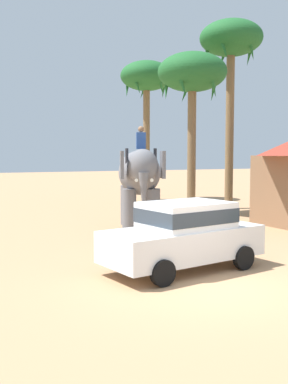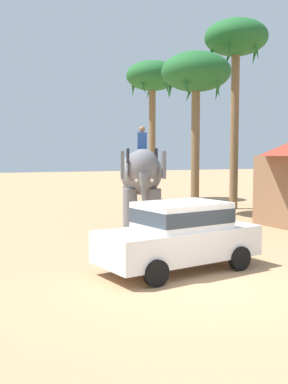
{
  "view_description": "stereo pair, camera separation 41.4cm",
  "coord_description": "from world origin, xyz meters",
  "px_view_note": "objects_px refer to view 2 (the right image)",
  "views": [
    {
      "loc": [
        -5.28,
        -8.53,
        2.93
      ],
      "look_at": [
        0.82,
        5.65,
        1.6
      ],
      "focal_mm": 43.15,
      "sensor_mm": 36.0,
      "label": 1
    },
    {
      "loc": [
        -4.9,
        -8.69,
        2.93
      ],
      "look_at": [
        0.82,
        5.65,
        1.6
      ],
      "focal_mm": 43.15,
      "sensor_mm": 36.0,
      "label": 2
    }
  ],
  "objects_px": {
    "palm_tree_near_hut": "(236,44)",
    "palm_tree_left_of_road": "(152,80)",
    "palm_tree_behind_elephant": "(196,76)",
    "car_sedan_foreground": "(180,233)",
    "elephant_with_mahout": "(141,177)"
  },
  "relations": [
    {
      "from": "palm_tree_near_hut",
      "to": "palm_tree_left_of_road",
      "type": "distance_m",
      "value": 6.4
    },
    {
      "from": "palm_tree_behind_elephant",
      "to": "palm_tree_near_hut",
      "type": "relative_size",
      "value": 0.78
    },
    {
      "from": "palm_tree_left_of_road",
      "to": "car_sedan_foreground",
      "type": "bearing_deg",
      "value": -110.47
    },
    {
      "from": "palm_tree_behind_elephant",
      "to": "palm_tree_near_hut",
      "type": "xyz_separation_m",
      "value": [
        2.93,
        1.26,
        1.94
      ]
    },
    {
      "from": "car_sedan_foreground",
      "to": "palm_tree_behind_elephant",
      "type": "bearing_deg",
      "value": 59.93
    },
    {
      "from": "elephant_with_mahout",
      "to": "palm_tree_near_hut",
      "type": "xyz_separation_m",
      "value": [
        6.77,
        4.15,
        6.38
      ]
    },
    {
      "from": "car_sedan_foreground",
      "to": "palm_tree_left_of_road",
      "type": "xyz_separation_m",
      "value": [
        6.05,
        16.21,
        6.4
      ]
    },
    {
      "from": "car_sedan_foreground",
      "to": "palm_tree_left_of_road",
      "type": "height_order",
      "value": "palm_tree_left_of_road"
    },
    {
      "from": "palm_tree_behind_elephant",
      "to": "palm_tree_left_of_road",
      "type": "distance_m",
      "value": 7.32
    },
    {
      "from": "palm_tree_behind_elephant",
      "to": "palm_tree_near_hut",
      "type": "height_order",
      "value": "palm_tree_near_hut"
    },
    {
      "from": "elephant_with_mahout",
      "to": "palm_tree_left_of_road",
      "type": "xyz_separation_m",
      "value": [
        4.69,
        10.11,
        5.34
      ]
    },
    {
      "from": "palm_tree_behind_elephant",
      "to": "palm_tree_near_hut",
      "type": "distance_m",
      "value": 3.73
    },
    {
      "from": "car_sedan_foreground",
      "to": "elephant_with_mahout",
      "type": "bearing_deg",
      "value": 77.4
    },
    {
      "from": "elephant_with_mahout",
      "to": "palm_tree_behind_elephant",
      "type": "relative_size",
      "value": 0.53
    },
    {
      "from": "elephant_with_mahout",
      "to": "palm_tree_near_hut",
      "type": "distance_m",
      "value": 10.19
    }
  ]
}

